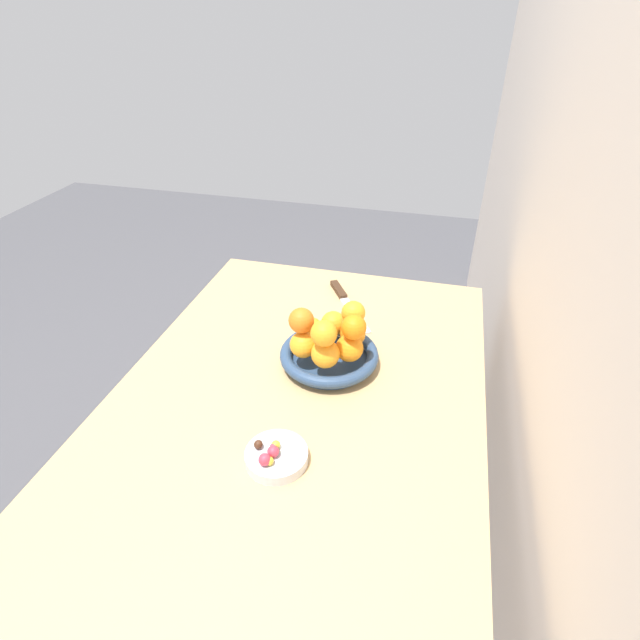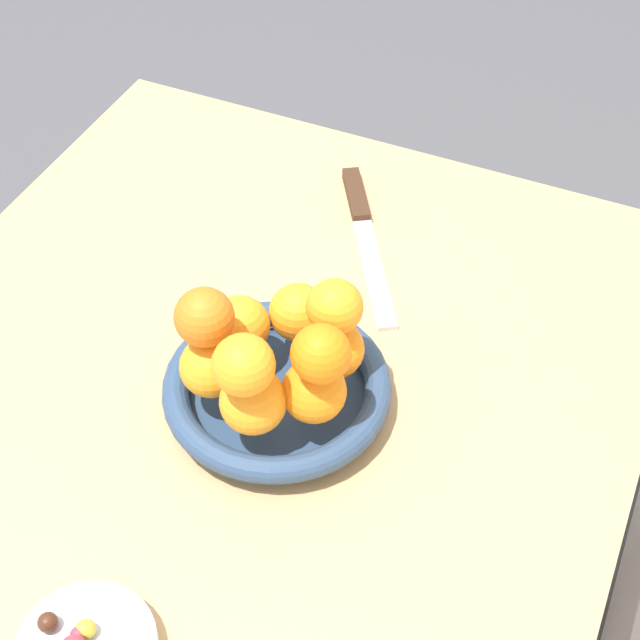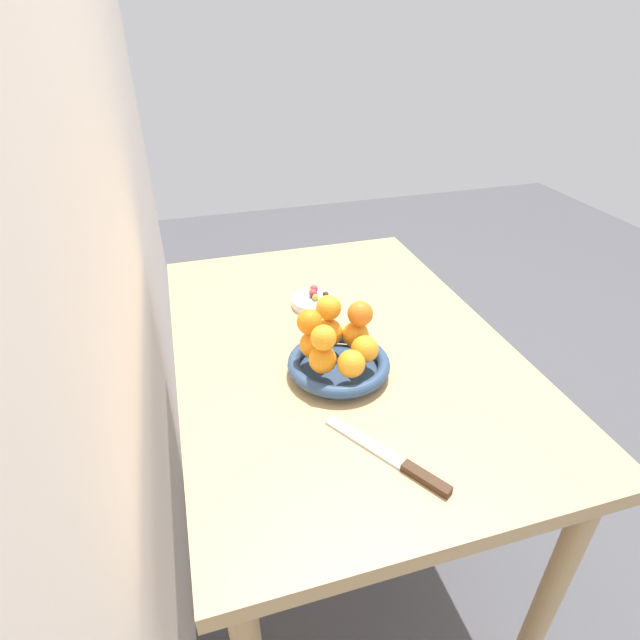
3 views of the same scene
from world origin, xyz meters
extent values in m
plane|color=#4C4C51|center=(0.00, 0.00, 0.00)|extent=(6.00, 6.00, 0.00)
cube|color=beige|center=(0.00, 0.47, 1.25)|extent=(4.00, 0.05, 2.50)
cube|color=tan|center=(0.00, 0.00, 0.72)|extent=(1.10, 0.76, 0.04)
cylinder|color=tan|center=(-0.49, -0.32, 0.35)|extent=(0.05, 0.05, 0.70)
cylinder|color=tan|center=(-0.49, 0.32, 0.35)|extent=(0.05, 0.05, 0.70)
cylinder|color=navy|center=(-0.11, 0.04, 0.75)|extent=(0.18, 0.18, 0.01)
torus|color=navy|center=(-0.11, 0.04, 0.77)|extent=(0.22, 0.22, 0.03)
cylinder|color=silver|center=(0.18, 0.02, 0.75)|extent=(0.11, 0.11, 0.02)
sphere|color=orange|center=(-0.08, -0.01, 0.81)|extent=(0.06, 0.06, 0.06)
sphere|color=orange|center=(-0.06, 0.05, 0.81)|extent=(0.06, 0.06, 0.06)
sphere|color=orange|center=(-0.09, 0.09, 0.81)|extent=(0.06, 0.06, 0.06)
sphere|color=orange|center=(-0.14, 0.09, 0.81)|extent=(0.06, 0.06, 0.06)
sphere|color=orange|center=(-0.17, 0.04, 0.81)|extent=(0.06, 0.06, 0.06)
sphere|color=orange|center=(-0.13, -0.01, 0.81)|extent=(0.06, 0.06, 0.06)
sphere|color=orange|center=(-0.09, -0.01, 0.87)|extent=(0.05, 0.05, 0.05)
sphere|color=orange|center=(-0.09, 0.10, 0.87)|extent=(0.05, 0.05, 0.05)
sphere|color=orange|center=(-0.05, 0.04, 0.87)|extent=(0.05, 0.05, 0.05)
sphere|color=orange|center=(-0.15, 0.09, 0.86)|extent=(0.05, 0.05, 0.05)
sphere|color=#C6384C|center=(0.21, 0.01, 0.77)|extent=(0.02, 0.02, 0.02)
sphere|color=#472819|center=(0.19, 0.01, 0.77)|extent=(0.01, 0.01, 0.01)
sphere|color=#C6384C|center=(0.19, 0.01, 0.77)|extent=(0.02, 0.02, 0.02)
sphere|color=#472819|center=(0.18, -0.02, 0.77)|extent=(0.02, 0.02, 0.02)
sphere|color=#472819|center=(0.18, 0.01, 0.77)|extent=(0.02, 0.02, 0.02)
sphere|color=gold|center=(0.17, 0.01, 0.77)|extent=(0.02, 0.02, 0.02)
sphere|color=gold|center=(0.21, 0.01, 0.77)|extent=(0.02, 0.02, 0.02)
sphere|color=#C6384C|center=(0.18, 0.01, 0.77)|extent=(0.01, 0.01, 0.01)
cube|color=#3F2819|center=(-0.43, -0.01, 0.75)|extent=(0.09, 0.06, 0.01)
cube|color=silver|center=(-0.32, 0.06, 0.74)|extent=(0.16, 0.11, 0.01)
camera|label=1|loc=(0.75, 0.24, 1.44)|focal=28.00mm
camera|label=2|loc=(0.42, 0.32, 1.49)|focal=55.00mm
camera|label=3|loc=(-0.92, 0.32, 1.41)|focal=28.00mm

